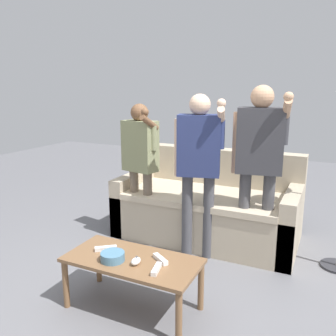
# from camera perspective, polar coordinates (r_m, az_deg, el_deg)

# --- Properties ---
(ground_plane) EXTENTS (12.00, 12.00, 0.00)m
(ground_plane) POSITION_cam_1_polar(r_m,az_deg,el_deg) (2.84, -2.18, -20.59)
(ground_plane) COLOR slate
(couch) EXTENTS (1.85, 0.94, 0.90)m
(couch) POSITION_cam_1_polar(r_m,az_deg,el_deg) (3.82, 6.58, -6.39)
(couch) COLOR #B7A88E
(couch) RESTS_ON ground
(coffee_table) EXTENTS (0.96, 0.46, 0.39)m
(coffee_table) POSITION_cam_1_polar(r_m,az_deg,el_deg) (2.59, -5.76, -15.39)
(coffee_table) COLOR brown
(coffee_table) RESTS_ON ground
(snack_bowl) EXTENTS (0.17, 0.17, 0.06)m
(snack_bowl) POSITION_cam_1_polar(r_m,az_deg,el_deg) (2.55, -8.95, -13.96)
(snack_bowl) COLOR teal
(snack_bowl) RESTS_ON coffee_table
(game_remote_nunchuk) EXTENTS (0.06, 0.09, 0.05)m
(game_remote_nunchuk) POSITION_cam_1_polar(r_m,az_deg,el_deg) (2.48, -5.21, -14.77)
(game_remote_nunchuk) COLOR white
(game_remote_nunchuk) RESTS_ON coffee_table
(player_left) EXTENTS (0.42, 0.34, 1.41)m
(player_left) POSITION_cam_1_polar(r_m,az_deg,el_deg) (3.56, -4.52, 1.93)
(player_left) COLOR #756656
(player_left) RESTS_ON ground
(player_center) EXTENTS (0.48, 0.29, 1.51)m
(player_center) POSITION_cam_1_polar(r_m,az_deg,el_deg) (3.16, 5.01, 1.68)
(player_center) COLOR #47474C
(player_center) RESTS_ON ground
(player_right) EXTENTS (0.50, 0.31, 1.59)m
(player_right) POSITION_cam_1_polar(r_m,az_deg,el_deg) (3.17, 14.52, 2.22)
(player_right) COLOR #47474C
(player_right) RESTS_ON ground
(game_remote_wand_near) EXTENTS (0.15, 0.12, 0.03)m
(game_remote_wand_near) POSITION_cam_1_polar(r_m,az_deg,el_deg) (2.52, -1.24, -14.51)
(game_remote_wand_near) COLOR white
(game_remote_wand_near) RESTS_ON coffee_table
(game_remote_wand_far) EXTENTS (0.06, 0.15, 0.03)m
(game_remote_wand_far) POSITION_cam_1_polar(r_m,az_deg,el_deg) (2.40, -1.89, -16.02)
(game_remote_wand_far) COLOR white
(game_remote_wand_far) RESTS_ON coffee_table
(game_remote_wand_spare) EXTENTS (0.15, 0.12, 0.03)m
(game_remote_wand_spare) POSITION_cam_1_polar(r_m,az_deg,el_deg) (2.71, -10.04, -12.67)
(game_remote_wand_spare) COLOR white
(game_remote_wand_spare) RESTS_ON coffee_table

